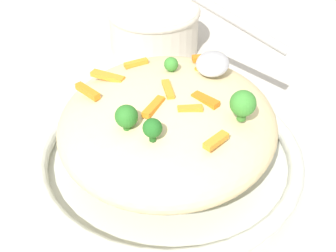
{
  "coord_description": "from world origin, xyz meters",
  "views": [
    {
      "loc": [
        0.42,
        0.08,
        0.41
      ],
      "look_at": [
        0.0,
        0.0,
        0.07
      ],
      "focal_mm": 48.97,
      "sensor_mm": 36.0,
      "label": 1
    }
  ],
  "objects": [
    {
      "name": "broccoli_floret_1",
      "position": [
        -0.05,
        -0.01,
        0.13
      ],
      "size": [
        0.02,
        0.02,
        0.02
      ],
      "color": "#377928",
      "rests_on": "pasta_mound"
    },
    {
      "name": "broccoli_floret_0",
      "position": [
        0.07,
        -0.03,
        0.13
      ],
      "size": [
        0.02,
        0.02,
        0.03
      ],
      "color": "#296820",
      "rests_on": "pasta_mound"
    },
    {
      "name": "pasta_mound",
      "position": [
        0.0,
        0.0,
        0.08
      ],
      "size": [
        0.27,
        0.25,
        0.09
      ],
      "primitive_type": "ellipsoid",
      "color": "beige",
      "rests_on": "serving_bowl"
    },
    {
      "name": "carrot_piece_0",
      "position": [
        -0.0,
        0.0,
        0.13
      ],
      "size": [
        0.04,
        0.02,
        0.01
      ],
      "primitive_type": "cube",
      "rotation": [
        0.0,
        0.0,
        3.53
      ],
      "color": "orange",
      "rests_on": "pasta_mound"
    },
    {
      "name": "carrot_piece_3",
      "position": [
        -0.09,
        0.03,
        0.12
      ],
      "size": [
        0.02,
        0.04,
        0.01
      ],
      "primitive_type": "cube",
      "rotation": [
        0.0,
        0.0,
        1.92
      ],
      "color": "orange",
      "rests_on": "pasta_mound"
    },
    {
      "name": "ground_plane",
      "position": [
        0.0,
        0.0,
        0.0
      ],
      "size": [
        2.4,
        2.4,
        0.0
      ],
      "primitive_type": "plane",
      "color": "beige"
    },
    {
      "name": "companion_bowl",
      "position": [
        -0.32,
        -0.09,
        0.04
      ],
      "size": [
        0.16,
        0.16,
        0.08
      ],
      "color": "beige",
      "rests_on": "ground_plane"
    },
    {
      "name": "carrot_piece_1",
      "position": [
        -0.06,
        -0.05,
        0.12
      ],
      "size": [
        0.02,
        0.03,
        0.01
      ],
      "primitive_type": "cube",
      "rotation": [
        0.0,
        0.0,
        5.37
      ],
      "color": "orange",
      "rests_on": "pasta_mound"
    },
    {
      "name": "carrot_piece_6",
      "position": [
        -0.02,
        -0.08,
        0.12
      ],
      "size": [
        0.02,
        0.04,
        0.01
      ],
      "primitive_type": "cube",
      "rotation": [
        0.0,
        0.0,
        4.46
      ],
      "color": "orange",
      "rests_on": "pasta_mound"
    },
    {
      "name": "serving_spoon",
      "position": [
        -0.08,
        0.05,
        0.14
      ],
      "size": [
        0.12,
        0.14,
        0.06
      ],
      "color": "#B7B7BC",
      "rests_on": "pasta_mound"
    },
    {
      "name": "broccoli_floret_3",
      "position": [
        0.03,
        0.08,
        0.14
      ],
      "size": [
        0.03,
        0.03,
        0.03
      ],
      "color": "#377928",
      "rests_on": "pasta_mound"
    },
    {
      "name": "carrot_piece_7",
      "position": [
        0.03,
        0.03,
        0.12
      ],
      "size": [
        0.02,
        0.03,
        0.01
      ],
      "primitive_type": "cube",
      "rotation": [
        0.0,
        0.0,
        5.0
      ],
      "color": "orange",
      "rests_on": "pasta_mound"
    },
    {
      "name": "broccoli_floret_2",
      "position": [
        0.08,
        0.0,
        0.13
      ],
      "size": [
        0.02,
        0.02,
        0.03
      ],
      "color": "#205B1C",
      "rests_on": "pasta_mound"
    },
    {
      "name": "carrot_piece_9",
      "position": [
        0.01,
        0.04,
        0.12
      ],
      "size": [
        0.03,
        0.03,
        0.01
      ],
      "primitive_type": "cube",
      "rotation": [
        0.0,
        0.0,
        4.18
      ],
      "color": "orange",
      "rests_on": "pasta_mound"
    },
    {
      "name": "carrot_piece_4",
      "position": [
        -0.07,
        0.03,
        0.12
      ],
      "size": [
        0.03,
        0.02,
        0.01
      ],
      "primitive_type": "cube",
      "rotation": [
        0.0,
        0.0,
        2.65
      ],
      "color": "orange",
      "rests_on": "pasta_mound"
    },
    {
      "name": "serving_bowl",
      "position": [
        0.0,
        0.0,
        0.02
      ],
      "size": [
        0.33,
        0.33,
        0.04
      ],
      "color": "silver",
      "rests_on": "ground_plane"
    },
    {
      "name": "carrot_piece_8",
      "position": [
        0.01,
        -0.09,
        0.12
      ],
      "size": [
        0.03,
        0.03,
        0.01
      ],
      "primitive_type": "cube",
      "rotation": [
        0.0,
        0.0,
        4.13
      ],
      "color": "orange",
      "rests_on": "pasta_mound"
    },
    {
      "name": "carrot_piece_2",
      "position": [
        0.07,
        0.06,
        0.12
      ],
      "size": [
        0.03,
        0.02,
        0.01
      ],
      "primitive_type": "cube",
      "rotation": [
        0.0,
        0.0,
        2.56
      ],
      "color": "orange",
      "rests_on": "pasta_mound"
    },
    {
      "name": "carrot_piece_5",
      "position": [
        0.03,
        -0.01,
        0.13
      ],
      "size": [
        0.04,
        0.02,
        0.01
      ],
      "primitive_type": "cube",
      "rotation": [
        0.0,
        0.0,
        6.01
      ],
      "color": "orange",
      "rests_on": "pasta_mound"
    }
  ]
}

